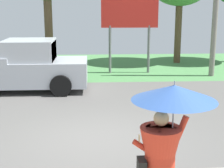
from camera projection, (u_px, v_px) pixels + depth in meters
The scene contains 4 objects.
ground_plane at pixel (95, 105), 11.15m from camera, with size 40.00×22.00×0.20m.
monk_pedestrian at pixel (164, 145), 4.91m from camera, with size 1.20×1.20×2.13m.
pickup_truck at pixel (18, 67), 12.71m from camera, with size 5.20×2.28×1.88m.
roadside_billboard at pixel (130, 18), 15.53m from camera, with size 2.60×0.12×3.50m.
Camera 1 is at (-0.04, -7.77, 3.16)m, focal length 54.93 mm.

